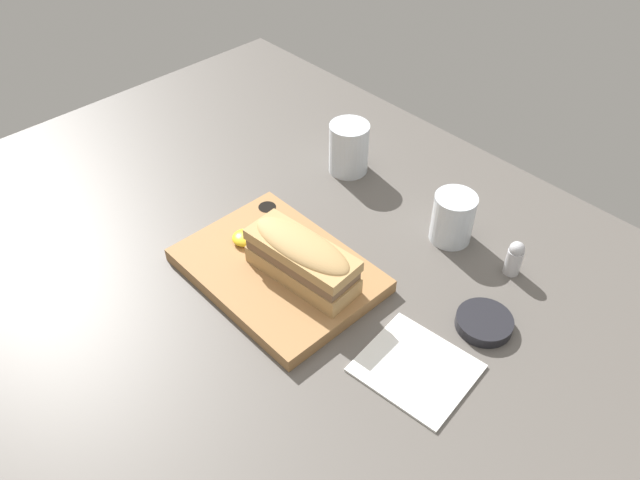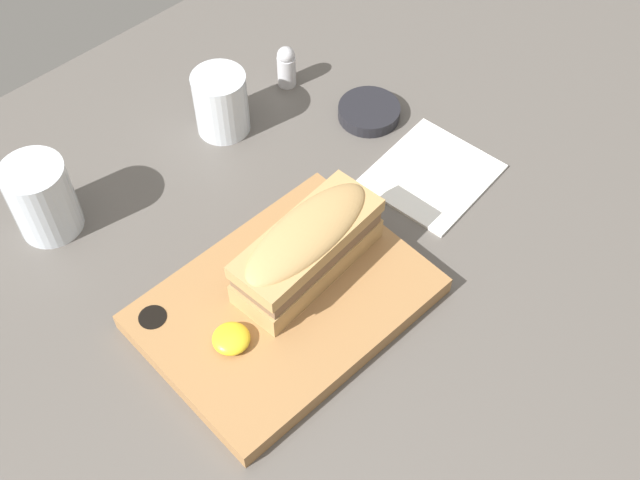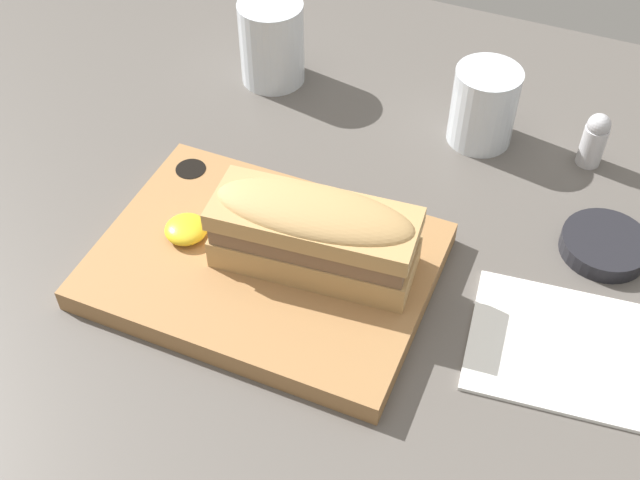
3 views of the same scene
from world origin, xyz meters
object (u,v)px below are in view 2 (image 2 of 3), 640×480
wine_glass (221,106)px  sandwich (309,245)px  serving_board (285,303)px  water_glass (44,202)px  condiment_dish (369,112)px  napkin (432,175)px  salt_shaker (286,66)px

wine_glass → sandwich: bearing=-108.0°
serving_board → water_glass: 29.65cm
serving_board → wine_glass: (12.62, 25.75, 2.62)cm
serving_board → condiment_dish: serving_board is taller
napkin → wine_glass: bearing=118.8°
water_glass → condiment_dish: water_glass is taller
water_glass → napkin: bearing=-33.7°
serving_board → salt_shaker: size_ratio=4.85×
serving_board → sandwich: (4.60, 1.09, 5.08)cm
sandwich → wine_glass: sandwich is taller
water_glass → salt_shaker: (35.77, -0.68, -1.05)cm
water_glass → sandwich: bearing=-57.6°
napkin → salt_shaker: (-1.74, 24.34, 2.84)cm
wine_glass → condiment_dish: 18.87cm
water_glass → salt_shaker: water_glass is taller
water_glass → condiment_dish: 41.37cm
serving_board → sandwich: size_ratio=1.63×
wine_glass → salt_shaker: size_ratio=1.40×
water_glass → wine_glass: size_ratio=1.13×
wine_glass → salt_shaker: wine_glass is taller
serving_board → napkin: serving_board is taller
salt_shaker → condiment_dish: size_ratio=0.75×
wine_glass → napkin: bearing=-61.2°
sandwich → salt_shaker: sandwich is taller
salt_shaker → serving_board: bearing=-132.3°
sandwich → napkin: (21.07, 0.92, -5.99)cm
condiment_dish → sandwich: bearing=-149.7°
sandwich → water_glass: size_ratio=1.89×
serving_board → napkin: (25.68, 2.01, -0.91)cm
sandwich → water_glass: bearing=122.4°
sandwich → napkin: sandwich is taller
sandwich → napkin: bearing=2.5°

